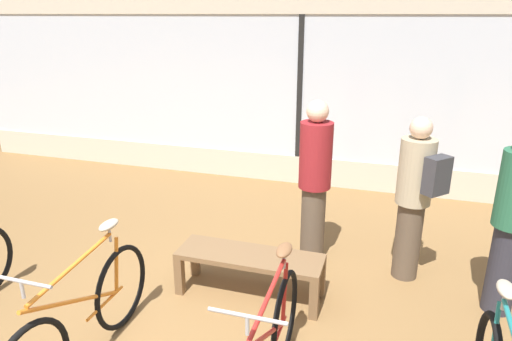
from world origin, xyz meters
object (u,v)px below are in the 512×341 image
(display_bench, at_px, (250,262))
(customer_by_window, at_px, (415,195))
(bicycle_left, at_px, (83,319))
(customer_mid_floor, at_px, (315,180))

(display_bench, xyz_separation_m, customer_by_window, (1.45, 0.80, 0.55))
(bicycle_left, xyz_separation_m, display_bench, (0.93, 1.25, -0.04))
(bicycle_left, bearing_deg, customer_by_window, 40.72)
(bicycle_left, distance_m, display_bench, 1.56)
(customer_by_window, xyz_separation_m, customer_mid_floor, (-1.00, 0.03, 0.04))
(display_bench, relative_size, customer_by_window, 0.83)
(display_bench, relative_size, customer_mid_floor, 0.78)
(customer_mid_floor, bearing_deg, display_bench, -118.75)
(display_bench, bearing_deg, bicycle_left, -126.53)
(display_bench, bearing_deg, customer_by_window, 28.74)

